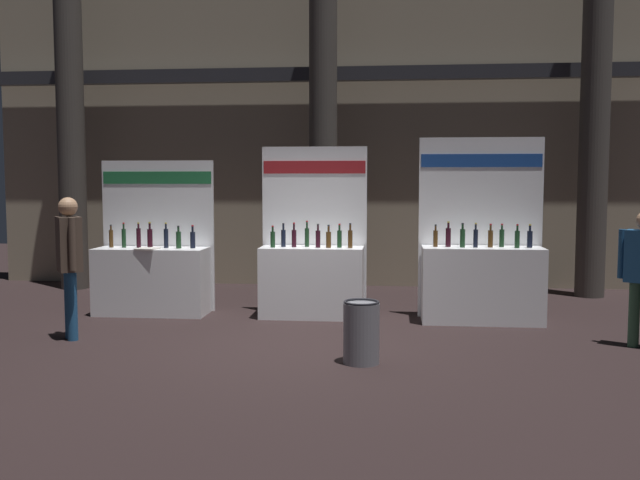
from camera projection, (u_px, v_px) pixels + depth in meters
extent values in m
plane|color=black|center=(290.00, 346.00, 8.29)|extent=(24.68, 24.68, 0.00)
cube|color=gray|center=(328.00, 96.00, 12.91)|extent=(12.34, 0.25, 6.91)
cube|color=#2D2D33|center=(326.00, 74.00, 12.58)|extent=(12.34, 0.20, 0.24)
cylinder|color=#423D38|center=(70.00, 103.00, 12.44)|extent=(0.47, 0.47, 6.55)
cylinder|color=#423D38|center=(323.00, 100.00, 11.99)|extent=(0.47, 0.47, 6.55)
cylinder|color=#423D38|center=(595.00, 97.00, 11.55)|extent=(0.47, 0.47, 6.55)
cube|color=white|center=(152.00, 281.00, 10.22)|extent=(1.59, 0.60, 0.96)
cube|color=white|center=(158.00, 236.00, 10.50)|extent=(1.67, 0.04, 2.22)
cube|color=#1E6638|center=(157.00, 178.00, 10.40)|extent=(1.63, 0.01, 0.18)
cylinder|color=#472D14|center=(111.00, 239.00, 10.27)|extent=(0.06, 0.06, 0.25)
cylinder|color=#472D14|center=(111.00, 228.00, 10.26)|extent=(0.03, 0.03, 0.06)
cylinder|color=black|center=(111.00, 225.00, 10.25)|extent=(0.03, 0.03, 0.02)
cylinder|color=#19381E|center=(124.00, 238.00, 10.24)|extent=(0.06, 0.06, 0.27)
cylinder|color=#19381E|center=(124.00, 226.00, 10.23)|extent=(0.03, 0.03, 0.07)
cylinder|color=red|center=(124.00, 223.00, 10.22)|extent=(0.03, 0.03, 0.02)
cylinder|color=black|center=(139.00, 238.00, 10.23)|extent=(0.06, 0.06, 0.28)
cylinder|color=black|center=(138.00, 226.00, 10.22)|extent=(0.03, 0.03, 0.07)
cylinder|color=gold|center=(138.00, 223.00, 10.22)|extent=(0.03, 0.03, 0.02)
cylinder|color=black|center=(150.00, 239.00, 10.13)|extent=(0.07, 0.07, 0.28)
cylinder|color=black|center=(150.00, 226.00, 10.11)|extent=(0.03, 0.03, 0.08)
cylinder|color=gold|center=(150.00, 223.00, 10.11)|extent=(0.03, 0.03, 0.02)
cylinder|color=black|center=(166.00, 238.00, 10.19)|extent=(0.06, 0.06, 0.27)
cylinder|color=black|center=(166.00, 226.00, 10.18)|extent=(0.03, 0.03, 0.07)
cylinder|color=gold|center=(166.00, 223.00, 10.18)|extent=(0.03, 0.03, 0.02)
cylinder|color=#19381E|center=(179.00, 240.00, 10.12)|extent=(0.07, 0.07, 0.24)
cylinder|color=#19381E|center=(178.00, 229.00, 10.11)|extent=(0.03, 0.03, 0.07)
cylinder|color=black|center=(178.00, 226.00, 10.11)|extent=(0.03, 0.03, 0.02)
cylinder|color=black|center=(193.00, 240.00, 10.15)|extent=(0.07, 0.07, 0.23)
cylinder|color=black|center=(193.00, 229.00, 10.14)|extent=(0.03, 0.03, 0.08)
cylinder|color=red|center=(193.00, 226.00, 10.13)|extent=(0.03, 0.03, 0.02)
cube|color=silver|center=(147.00, 249.00, 9.99)|extent=(0.31, 0.33, 0.02)
cube|color=white|center=(312.00, 282.00, 10.01)|extent=(1.44, 0.60, 0.99)
cube|color=white|center=(314.00, 230.00, 10.28)|extent=(1.51, 0.04, 2.41)
cube|color=maroon|center=(314.00, 167.00, 10.18)|extent=(1.47, 0.01, 0.18)
cylinder|color=#19381E|center=(273.00, 240.00, 9.91)|extent=(0.07, 0.07, 0.22)
cylinder|color=#19381E|center=(273.00, 229.00, 9.90)|extent=(0.03, 0.03, 0.07)
cylinder|color=red|center=(273.00, 226.00, 9.90)|extent=(0.03, 0.03, 0.02)
cylinder|color=black|center=(283.00, 238.00, 9.99)|extent=(0.06, 0.06, 0.24)
cylinder|color=black|center=(283.00, 227.00, 9.98)|extent=(0.03, 0.03, 0.08)
cylinder|color=black|center=(283.00, 224.00, 9.98)|extent=(0.03, 0.03, 0.02)
cylinder|color=black|center=(294.00, 239.00, 9.97)|extent=(0.07, 0.07, 0.24)
cylinder|color=black|center=(294.00, 227.00, 9.95)|extent=(0.03, 0.03, 0.09)
cylinder|color=red|center=(294.00, 223.00, 9.95)|extent=(0.03, 0.03, 0.02)
cylinder|color=#19381E|center=(307.00, 238.00, 10.01)|extent=(0.06, 0.06, 0.26)
cylinder|color=#19381E|center=(307.00, 225.00, 10.00)|extent=(0.03, 0.03, 0.09)
cylinder|color=red|center=(307.00, 221.00, 9.99)|extent=(0.03, 0.03, 0.02)
cylinder|color=black|center=(318.00, 239.00, 9.88)|extent=(0.07, 0.07, 0.24)
cylinder|color=black|center=(318.00, 228.00, 9.87)|extent=(0.03, 0.03, 0.07)
cylinder|color=black|center=(318.00, 225.00, 9.87)|extent=(0.03, 0.03, 0.02)
cylinder|color=#472D14|center=(329.00, 240.00, 9.86)|extent=(0.07, 0.07, 0.22)
cylinder|color=#472D14|center=(329.00, 229.00, 9.85)|extent=(0.03, 0.03, 0.08)
cylinder|color=black|center=(329.00, 226.00, 9.85)|extent=(0.03, 0.03, 0.02)
cylinder|color=#19381E|center=(339.00, 239.00, 9.89)|extent=(0.06, 0.06, 0.24)
cylinder|color=#19381E|center=(339.00, 228.00, 9.87)|extent=(0.03, 0.03, 0.08)
cylinder|color=red|center=(339.00, 224.00, 9.87)|extent=(0.03, 0.03, 0.02)
cylinder|color=#472D14|center=(350.00, 239.00, 9.83)|extent=(0.06, 0.06, 0.25)
cylinder|color=#472D14|center=(350.00, 227.00, 9.81)|extent=(0.03, 0.03, 0.08)
cylinder|color=black|center=(350.00, 224.00, 9.81)|extent=(0.03, 0.03, 0.02)
cube|color=white|center=(482.00, 285.00, 9.63)|extent=(1.62, 0.60, 1.03)
cube|color=white|center=(480.00, 228.00, 9.90)|extent=(1.70, 0.04, 2.52)
cube|color=navy|center=(481.00, 161.00, 9.80)|extent=(1.65, 0.01, 0.18)
cylinder|color=#472D14|center=(435.00, 239.00, 9.64)|extent=(0.06, 0.06, 0.22)
cylinder|color=#472D14|center=(436.00, 228.00, 9.63)|extent=(0.03, 0.03, 0.06)
cylinder|color=black|center=(436.00, 225.00, 9.62)|extent=(0.03, 0.03, 0.02)
cylinder|color=black|center=(448.00, 238.00, 9.63)|extent=(0.07, 0.07, 0.25)
cylinder|color=black|center=(448.00, 225.00, 9.62)|extent=(0.03, 0.03, 0.07)
cylinder|color=gold|center=(448.00, 222.00, 9.61)|extent=(0.03, 0.03, 0.02)
cylinder|color=#19381E|center=(462.00, 238.00, 9.55)|extent=(0.07, 0.07, 0.25)
cylinder|color=#19381E|center=(463.00, 227.00, 9.54)|extent=(0.03, 0.03, 0.07)
cylinder|color=black|center=(463.00, 224.00, 9.54)|extent=(0.03, 0.03, 0.02)
cylinder|color=black|center=(476.00, 238.00, 9.54)|extent=(0.06, 0.06, 0.24)
cylinder|color=black|center=(476.00, 227.00, 9.53)|extent=(0.03, 0.03, 0.07)
cylinder|color=gold|center=(476.00, 223.00, 9.53)|extent=(0.03, 0.03, 0.02)
cylinder|color=#472D14|center=(490.00, 239.00, 9.56)|extent=(0.07, 0.07, 0.23)
cylinder|color=#472D14|center=(491.00, 228.00, 9.55)|extent=(0.03, 0.03, 0.07)
cylinder|color=red|center=(491.00, 224.00, 9.54)|extent=(0.03, 0.03, 0.02)
cylinder|color=#19381E|center=(502.00, 238.00, 9.62)|extent=(0.07, 0.07, 0.24)
cylinder|color=#19381E|center=(502.00, 227.00, 9.60)|extent=(0.03, 0.03, 0.06)
cylinder|color=red|center=(502.00, 224.00, 9.60)|extent=(0.03, 0.03, 0.02)
cylinder|color=#19381E|center=(517.00, 239.00, 9.47)|extent=(0.07, 0.07, 0.23)
cylinder|color=#19381E|center=(517.00, 228.00, 9.45)|extent=(0.03, 0.03, 0.07)
cylinder|color=red|center=(518.00, 225.00, 9.45)|extent=(0.03, 0.03, 0.02)
cylinder|color=black|center=(530.00, 239.00, 9.51)|extent=(0.07, 0.07, 0.22)
cylinder|color=black|center=(530.00, 228.00, 9.50)|extent=(0.03, 0.03, 0.07)
cylinder|color=gold|center=(530.00, 225.00, 9.49)|extent=(0.03, 0.03, 0.02)
cylinder|color=slate|center=(361.00, 333.00, 7.49)|extent=(0.38, 0.38, 0.64)
torus|color=black|center=(361.00, 302.00, 7.46)|extent=(0.38, 0.38, 0.02)
cylinder|color=#33563D|center=(634.00, 314.00, 8.22)|extent=(0.12, 0.12, 0.76)
cylinder|color=navy|center=(622.00, 254.00, 8.25)|extent=(0.08, 0.08, 0.57)
cylinder|color=navy|center=(72.00, 306.00, 8.55)|extent=(0.12, 0.12, 0.83)
cylinder|color=navy|center=(70.00, 304.00, 8.68)|extent=(0.12, 0.12, 0.83)
cube|color=#47382D|center=(69.00, 244.00, 8.55)|extent=(0.40, 0.42, 0.66)
sphere|color=tan|center=(68.00, 207.00, 8.51)|extent=(0.23, 0.23, 0.23)
cylinder|color=#47382D|center=(72.00, 244.00, 8.37)|extent=(0.08, 0.08, 0.63)
cylinder|color=#47382D|center=(66.00, 241.00, 8.73)|extent=(0.08, 0.08, 0.63)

